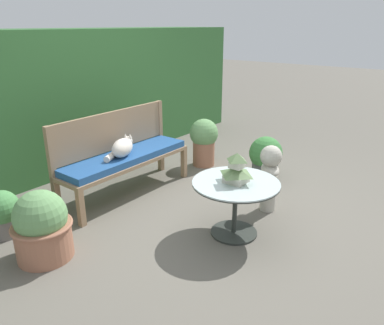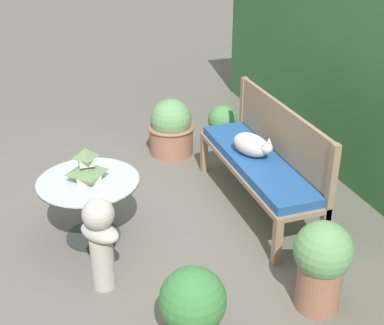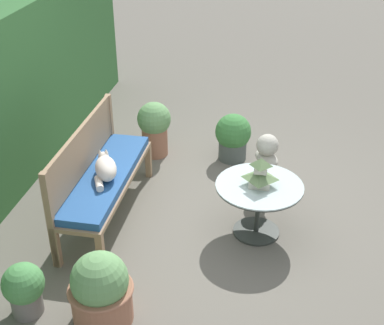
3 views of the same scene
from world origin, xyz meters
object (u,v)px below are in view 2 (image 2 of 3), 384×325
Objects in this scene: garden_bust at (100,237)px; garden_bench at (257,166)px; patio_table at (89,193)px; potted_plant_hedge_corner at (171,128)px; potted_plant_bench_right at (193,308)px; potted_plant_table_far at (322,262)px; cat at (252,145)px; pagoda_birdhouse at (87,167)px; potted_plant_path_edge at (222,124)px.

garden_bench is at bearing 74.79° from garden_bust.
garden_bust reaches higher than patio_table.
potted_plant_hedge_corner reaches higher than garden_bench.
garden_bust is (0.63, -0.03, -0.00)m from patio_table.
garden_bust is 0.85m from potted_plant_bench_right.
garden_bust is 1.09× the size of potted_plant_table_far.
garden_bust is (0.70, -1.44, -0.17)m from cat.
pagoda_birdhouse is 1.71m from potted_plant_hedge_corner.
cat is 0.72× the size of potted_plant_table_far.
potted_plant_table_far is (1.30, 1.30, -0.28)m from pagoda_birdhouse.
potted_plant_hedge_corner is 1.09× the size of potted_plant_bench_right.
garden_bench is 3.66× the size of potted_plant_path_edge.
potted_plant_hedge_corner is at bearing -86.32° from potted_plant_path_edge.
potted_plant_hedge_corner is at bearing 112.37° from garden_bust.
cat is 0.66× the size of garden_bust.
potted_plant_bench_right is at bearing -25.27° from potted_plant_path_edge.
potted_plant_path_edge is (-1.33, 1.66, -0.41)m from pagoda_birdhouse.
cat is 0.85× the size of potted_plant_bench_right.
cat is (-0.07, -0.03, 0.17)m from garden_bench.
garden_bench is at bearing -3.05° from cat.
garden_bench is 1.36m from potted_plant_hedge_corner.
patio_table is 1.84m from potted_plant_table_far.
potted_plant_bench_right reaches higher than potted_plant_path_edge.
potted_plant_bench_right is (1.35, 0.39, -0.36)m from pagoda_birdhouse.
potted_plant_bench_right is (1.35, 0.39, -0.13)m from patio_table.
garden_bench is at bearing 142.04° from potted_plant_bench_right.
potted_plant_path_edge is (-2.69, 1.27, -0.05)m from potted_plant_bench_right.
pagoda_birdhouse reaches higher than garden_bust.
potted_plant_table_far is at bearing 45.00° from patio_table.
cat reaches higher than potted_plant_bench_right.
pagoda_birdhouse is 0.61× the size of potted_plant_path_edge.
garden_bench is at bearing 173.70° from potted_plant_table_far.
garden_bust reaches higher than cat.
cat reaches higher than garden_bench.
cat is 1.42m from patio_table.
potted_plant_table_far is (1.30, 1.30, -0.05)m from patio_table.
potted_plant_table_far is (1.37, -0.11, -0.22)m from cat.
potted_plant_bench_right is at bearing -8.38° from garden_bust.
patio_table is at bearing -135.00° from potted_plant_table_far.
potted_plant_hedge_corner is 2.61m from potted_plant_table_far.
pagoda_birdhouse is (0.00, 0.00, 0.23)m from patio_table.
garden_bust is at bearing -67.07° from garden_bench.
cat reaches higher than patio_table.
cat is at bearing 175.29° from potted_plant_table_far.
potted_plant_hedge_corner is (-1.92, 1.09, -0.13)m from garden_bust.
garden_bust is 1.49m from potted_plant_table_far.
potted_plant_hedge_corner is 1.35× the size of potted_plant_path_edge.
garden_bust is 2.21m from potted_plant_hedge_corner.
garden_bench is 1.30m from potted_plant_table_far.
garden_bench is 1.71m from potted_plant_bench_right.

